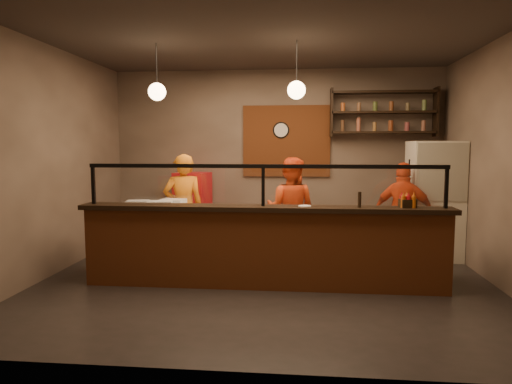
# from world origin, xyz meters

# --- Properties ---
(floor) EXTENTS (6.00, 6.00, 0.00)m
(floor) POSITION_xyz_m (0.00, 0.00, 0.00)
(floor) COLOR black
(floor) RESTS_ON ground
(ceiling) EXTENTS (6.00, 6.00, 0.00)m
(ceiling) POSITION_xyz_m (0.00, 0.00, 3.20)
(ceiling) COLOR #3B322D
(ceiling) RESTS_ON wall_back
(wall_back) EXTENTS (6.00, 0.00, 6.00)m
(wall_back) POSITION_xyz_m (0.00, 2.50, 1.60)
(wall_back) COLOR #7D6A5B
(wall_back) RESTS_ON floor
(wall_left) EXTENTS (0.00, 5.00, 5.00)m
(wall_left) POSITION_xyz_m (-3.00, 0.00, 1.60)
(wall_left) COLOR #7D6A5B
(wall_left) RESTS_ON floor
(wall_right) EXTENTS (0.00, 5.00, 5.00)m
(wall_right) POSITION_xyz_m (3.00, 0.00, 1.60)
(wall_right) COLOR #7D6A5B
(wall_right) RESTS_ON floor
(wall_front) EXTENTS (6.00, 0.00, 6.00)m
(wall_front) POSITION_xyz_m (0.00, -2.50, 1.60)
(wall_front) COLOR #7D6A5B
(wall_front) RESTS_ON floor
(brick_patch) EXTENTS (1.60, 0.04, 1.30)m
(brick_patch) POSITION_xyz_m (0.20, 2.47, 1.90)
(brick_patch) COLOR #984B21
(brick_patch) RESTS_ON wall_back
(service_counter) EXTENTS (4.60, 0.25, 1.00)m
(service_counter) POSITION_xyz_m (0.00, -0.30, 0.50)
(service_counter) COLOR #984B21
(service_counter) RESTS_ON floor
(counter_ledge) EXTENTS (4.70, 0.37, 0.06)m
(counter_ledge) POSITION_xyz_m (0.00, -0.30, 1.03)
(counter_ledge) COLOR black
(counter_ledge) RESTS_ON service_counter
(worktop_cabinet) EXTENTS (4.60, 0.75, 0.85)m
(worktop_cabinet) POSITION_xyz_m (0.00, 0.20, 0.42)
(worktop_cabinet) COLOR gray
(worktop_cabinet) RESTS_ON floor
(worktop) EXTENTS (4.60, 0.75, 0.05)m
(worktop) POSITION_xyz_m (0.00, 0.20, 0.88)
(worktop) COLOR white
(worktop) RESTS_ON worktop_cabinet
(sneeze_guard) EXTENTS (4.50, 0.05, 0.52)m
(sneeze_guard) POSITION_xyz_m (0.00, -0.30, 1.37)
(sneeze_guard) COLOR white
(sneeze_guard) RESTS_ON counter_ledge
(wall_shelving) EXTENTS (1.84, 0.28, 0.85)m
(wall_shelving) POSITION_xyz_m (1.90, 2.32, 2.40)
(wall_shelving) COLOR black
(wall_shelving) RESTS_ON wall_back
(wall_clock) EXTENTS (0.30, 0.04, 0.30)m
(wall_clock) POSITION_xyz_m (0.10, 2.46, 2.10)
(wall_clock) COLOR black
(wall_clock) RESTS_ON wall_back
(pendant_left) EXTENTS (0.24, 0.24, 0.77)m
(pendant_left) POSITION_xyz_m (-1.50, 0.20, 2.55)
(pendant_left) COLOR black
(pendant_left) RESTS_ON ceiling
(pendant_right) EXTENTS (0.24, 0.24, 0.77)m
(pendant_right) POSITION_xyz_m (0.40, 0.20, 2.55)
(pendant_right) COLOR black
(pendant_right) RESTS_ON ceiling
(cook_left) EXTENTS (0.71, 0.58, 1.69)m
(cook_left) POSITION_xyz_m (-1.34, 0.88, 0.84)
(cook_left) COLOR orange
(cook_left) RESTS_ON floor
(cook_mid) EXTENTS (0.92, 0.79, 1.64)m
(cook_mid) POSITION_xyz_m (0.31, 1.11, 0.82)
(cook_mid) COLOR #E14315
(cook_mid) RESTS_ON floor
(cook_right) EXTENTS (0.98, 0.60, 1.56)m
(cook_right) POSITION_xyz_m (2.05, 1.17, 0.78)
(cook_right) COLOR red
(cook_right) RESTS_ON floor
(fridge) EXTENTS (0.79, 0.74, 1.89)m
(fridge) POSITION_xyz_m (2.60, 1.54, 0.94)
(fridge) COLOR beige
(fridge) RESTS_ON floor
(red_cooler) EXTENTS (0.66, 0.62, 1.33)m
(red_cooler) POSITION_xyz_m (-1.50, 2.15, 0.67)
(red_cooler) COLOR red
(red_cooler) RESTS_ON floor
(pizza_dough) EXTENTS (0.61, 0.61, 0.01)m
(pizza_dough) POSITION_xyz_m (1.12, 0.30, 0.91)
(pizza_dough) COLOR #ECE2C8
(pizza_dough) RESTS_ON worktop
(prep_tub_a) EXTENTS (0.36, 0.31, 0.16)m
(prep_tub_a) POSITION_xyz_m (-1.33, 0.27, 0.98)
(prep_tub_a) COLOR silver
(prep_tub_a) RESTS_ON worktop
(prep_tub_b) EXTENTS (0.34, 0.29, 0.15)m
(prep_tub_b) POSITION_xyz_m (-1.80, 0.16, 0.98)
(prep_tub_b) COLOR silver
(prep_tub_b) RESTS_ON worktop
(prep_tub_c) EXTENTS (0.37, 0.32, 0.16)m
(prep_tub_c) POSITION_xyz_m (-1.44, 0.04, 0.98)
(prep_tub_c) COLOR white
(prep_tub_c) RESTS_ON worktop
(rolling_pin) EXTENTS (0.36, 0.11, 0.06)m
(rolling_pin) POSITION_xyz_m (-0.41, 0.15, 0.93)
(rolling_pin) COLOR yellow
(rolling_pin) RESTS_ON worktop
(condiment_caddy) EXTENTS (0.21, 0.18, 0.10)m
(condiment_caddy) POSITION_xyz_m (1.78, -0.26, 1.11)
(condiment_caddy) COLOR black
(condiment_caddy) RESTS_ON counter_ledge
(pepper_mill) EXTENTS (0.05, 0.05, 0.19)m
(pepper_mill) POSITION_xyz_m (1.19, -0.32, 1.16)
(pepper_mill) COLOR black
(pepper_mill) RESTS_ON counter_ledge
(small_plate) EXTENTS (0.18, 0.18, 0.01)m
(small_plate) POSITION_xyz_m (0.52, -0.30, 1.07)
(small_plate) COLOR silver
(small_plate) RESTS_ON counter_ledge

